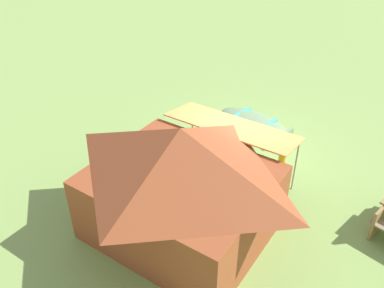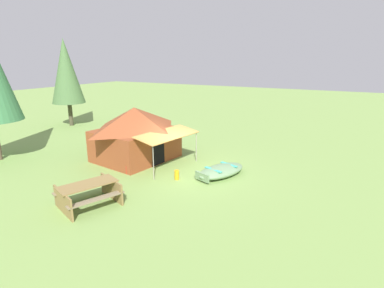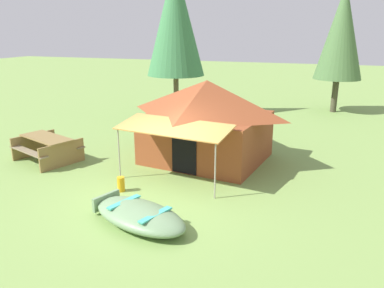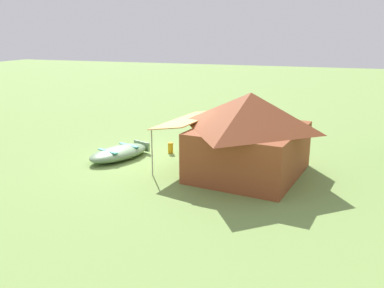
# 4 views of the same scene
# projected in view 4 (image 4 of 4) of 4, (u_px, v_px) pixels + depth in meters

# --- Properties ---
(ground_plane) EXTENTS (80.00, 80.00, 0.00)m
(ground_plane) POSITION_uv_depth(u_px,v_px,m) (166.00, 161.00, 13.74)
(ground_plane) COLOR #799C4D
(beached_rowboat) EXTENTS (2.57, 1.83, 0.42)m
(beached_rowboat) POSITION_uv_depth(u_px,v_px,m) (119.00, 153.00, 13.95)
(beached_rowboat) COLOR #6C8D62
(beached_rowboat) RESTS_ON ground_plane
(canvas_cabin_tent) EXTENTS (4.05, 4.59, 2.47)m
(canvas_cabin_tent) POSITION_uv_depth(u_px,v_px,m) (249.00, 133.00, 12.17)
(canvas_cabin_tent) COLOR brown
(canvas_cabin_tent) RESTS_ON ground_plane
(picnic_table) EXTENTS (2.22, 2.02, 0.76)m
(picnic_table) POSITION_uv_depth(u_px,v_px,m) (230.00, 123.00, 17.11)
(picnic_table) COLOR olive
(picnic_table) RESTS_ON ground_plane
(cooler_box) EXTENTS (0.53, 0.57, 0.35)m
(cooler_box) POSITION_uv_depth(u_px,v_px,m) (234.00, 152.00, 14.18)
(cooler_box) COLOR #B63321
(cooler_box) RESTS_ON ground_plane
(fuel_can) EXTENTS (0.26, 0.26, 0.38)m
(fuel_can) POSITION_uv_depth(u_px,v_px,m) (171.00, 148.00, 14.61)
(fuel_can) COLOR gold
(fuel_can) RESTS_ON ground_plane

